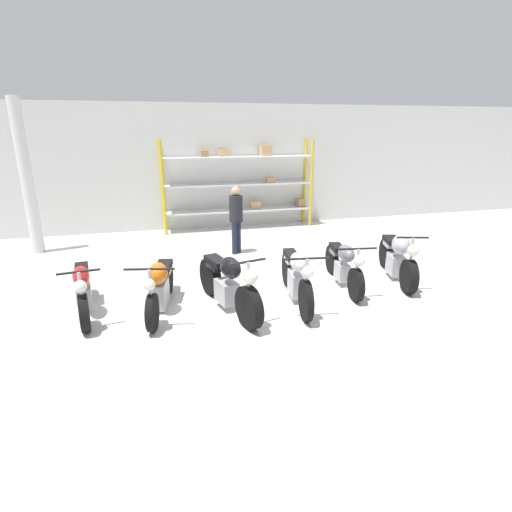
{
  "coord_description": "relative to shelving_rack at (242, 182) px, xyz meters",
  "views": [
    {
      "loc": [
        -1.75,
        -6.28,
        2.93
      ],
      "look_at": [
        0.0,
        0.4,
        0.7
      ],
      "focal_mm": 28.0,
      "sensor_mm": 36.0,
      "label": 1
    }
  ],
  "objects": [
    {
      "name": "motorcycle_grey",
      "position": [
        0.81,
        -5.11,
        -0.92
      ],
      "size": [
        0.67,
        2.03,
        0.96
      ],
      "rotation": [
        0.0,
        0.0,
        -1.71
      ],
      "color": "black",
      "rests_on": "ground_plane"
    },
    {
      "name": "shelving_rack",
      "position": [
        0.0,
        0.0,
        0.0
      ],
      "size": [
        4.48,
        0.63,
        2.59
      ],
      "color": "gold",
      "rests_on": "ground_plane"
    },
    {
      "name": "motorcycle_silver",
      "position": [
        2.03,
        -5.04,
        -0.91
      ],
      "size": [
        0.82,
        2.04,
        1.06
      ],
      "rotation": [
        0.0,
        0.0,
        -1.85
      ],
      "color": "black",
      "rests_on": "ground_plane"
    },
    {
      "name": "back_wall",
      "position": [
        -0.88,
        0.35,
        0.43
      ],
      "size": [
        30.0,
        0.08,
        3.6
      ],
      "color": "silver",
      "rests_on": "ground_plane"
    },
    {
      "name": "ground_plane",
      "position": [
        -0.88,
        -5.37,
        -1.37
      ],
      "size": [
        30.0,
        30.0,
        0.0
      ],
      "primitive_type": "plane",
      "color": "silver"
    },
    {
      "name": "motorcycle_white",
      "position": [
        -0.31,
        -5.55,
        -0.9
      ],
      "size": [
        0.71,
        2.15,
        1.03
      ],
      "rotation": [
        0.0,
        0.0,
        -1.71
      ],
      "color": "black",
      "rests_on": "ground_plane"
    },
    {
      "name": "motorcycle_orange",
      "position": [
        -2.61,
        -5.31,
        -0.93
      ],
      "size": [
        0.77,
        2.01,
        0.98
      ],
      "rotation": [
        0.0,
        0.0,
        -1.78
      ],
      "color": "black",
      "rests_on": "ground_plane"
    },
    {
      "name": "motorcycle_black",
      "position": [
        -1.53,
        -5.6,
        -0.9
      ],
      "size": [
        0.82,
        2.14,
        1.07
      ],
      "rotation": [
        0.0,
        0.0,
        -1.32
      ],
      "color": "black",
      "rests_on": "ground_plane"
    },
    {
      "name": "support_pillar",
      "position": [
        -5.43,
        -1.21,
        0.43
      ],
      "size": [
        0.28,
        0.28,
        3.6
      ],
      "color": "silver",
      "rests_on": "ground_plane"
    },
    {
      "name": "person_browsing",
      "position": [
        -0.73,
        -2.49,
        -0.43
      ],
      "size": [
        0.45,
        0.45,
        1.61
      ],
      "rotation": [
        0.0,
        0.0,
        2.41
      ],
      "color": "#1E2338",
      "rests_on": "ground_plane"
    },
    {
      "name": "motorcycle_red",
      "position": [
        -3.84,
        -5.11,
        -0.95
      ],
      "size": [
        0.6,
        1.95,
        0.95
      ],
      "rotation": [
        0.0,
        0.0,
        -1.43
      ],
      "color": "black",
      "rests_on": "ground_plane"
    }
  ]
}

